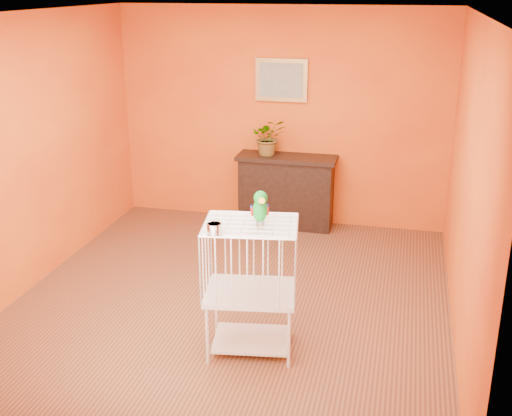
# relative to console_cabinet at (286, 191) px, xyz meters

# --- Properties ---
(ground) EXTENTS (4.50, 4.50, 0.00)m
(ground) POSITION_rel_console_cabinet_xyz_m (-0.11, -2.04, -0.44)
(ground) COLOR brown
(ground) RESTS_ON ground
(room_shell) EXTENTS (4.50, 4.50, 4.50)m
(room_shell) POSITION_rel_console_cabinet_xyz_m (-0.11, -2.04, 1.14)
(room_shell) COLOR orange
(room_shell) RESTS_ON ground
(console_cabinet) EXTENTS (1.19, 0.43, 0.88)m
(console_cabinet) POSITION_rel_console_cabinet_xyz_m (0.00, 0.00, 0.00)
(console_cabinet) COLOR black
(console_cabinet) RESTS_ON ground
(potted_plant) EXTENTS (0.52, 0.55, 0.34)m
(potted_plant) POSITION_rel_console_cabinet_xyz_m (-0.22, 0.02, 0.61)
(potted_plant) COLOR #26722D
(potted_plant) RESTS_ON console_cabinet
(framed_picture) EXTENTS (0.62, 0.04, 0.50)m
(framed_picture) POSITION_rel_console_cabinet_xyz_m (-0.11, 0.18, 1.31)
(framed_picture) COLOR #A97C3C
(framed_picture) RESTS_ON room_shell
(birdcage) EXTENTS (0.78, 0.65, 1.09)m
(birdcage) POSITION_rel_console_cabinet_xyz_m (0.26, -2.83, 0.13)
(birdcage) COLOR silver
(birdcage) RESTS_ON ground
(feed_cup) EXTENTS (0.11, 0.11, 0.08)m
(feed_cup) POSITION_rel_console_cabinet_xyz_m (0.05, -3.09, 0.70)
(feed_cup) COLOR silver
(feed_cup) RESTS_ON birdcage
(parrot) EXTENTS (0.16, 0.26, 0.29)m
(parrot) POSITION_rel_console_cabinet_xyz_m (0.34, -2.86, 0.80)
(parrot) COLOR #59544C
(parrot) RESTS_ON birdcage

